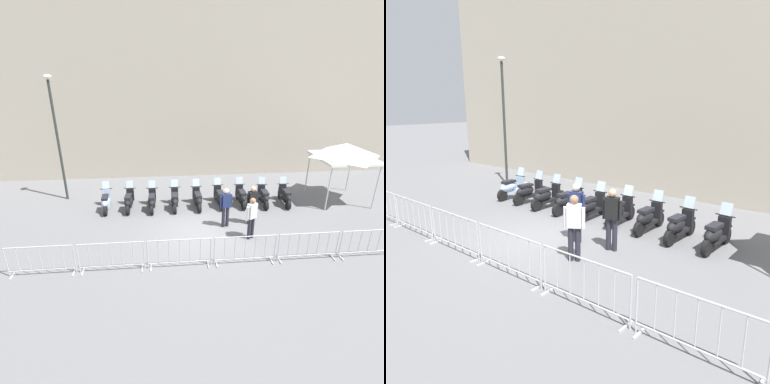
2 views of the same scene
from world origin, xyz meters
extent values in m
plane|color=slate|center=(0.00, 0.00, 0.00)|extent=(120.00, 120.00, 0.00)
cube|color=#B2A893|center=(-0.17, 8.15, 5.90)|extent=(28.04, 2.97, 11.80)
cylinder|color=black|center=(-4.40, 3.06, 0.24)|extent=(0.18, 0.49, 0.48)
cylinder|color=black|center=(-4.30, 1.82, 0.24)|extent=(0.18, 0.49, 0.48)
cube|color=#A8C1E0|center=(-4.35, 2.44, 0.28)|extent=(0.35, 0.89, 0.10)
ellipsoid|color=#A8C1E0|center=(-4.32, 2.16, 0.52)|extent=(0.43, 0.87, 0.40)
cube|color=black|center=(-4.33, 2.19, 0.74)|extent=(0.33, 0.62, 0.10)
cube|color=#A8C1E0|center=(-4.39, 2.87, 0.55)|extent=(0.35, 0.17, 0.60)
cylinder|color=black|center=(-4.39, 2.87, 0.88)|extent=(0.56, 0.08, 0.04)
cube|color=silver|center=(-4.39, 2.92, 1.06)|extent=(0.33, 0.17, 0.35)
cube|color=#A8C1E0|center=(-4.40, 3.06, 0.51)|extent=(0.23, 0.34, 0.06)
cylinder|color=black|center=(-3.26, 3.06, 0.24)|extent=(0.15, 0.48, 0.48)
cylinder|color=black|center=(-3.29, 1.82, 0.24)|extent=(0.15, 0.48, 0.48)
cube|color=black|center=(-3.27, 2.44, 0.28)|extent=(0.30, 0.87, 0.10)
ellipsoid|color=black|center=(-3.28, 2.16, 0.52)|extent=(0.38, 0.85, 0.40)
cube|color=black|center=(-3.28, 2.20, 0.74)|extent=(0.29, 0.61, 0.10)
cube|color=black|center=(-3.26, 2.88, 0.55)|extent=(0.34, 0.15, 0.60)
cylinder|color=black|center=(-3.26, 2.88, 0.88)|extent=(0.56, 0.05, 0.04)
cube|color=silver|center=(-3.26, 2.93, 1.06)|extent=(0.32, 0.15, 0.35)
cube|color=black|center=(-3.26, 3.06, 0.51)|extent=(0.21, 0.32, 0.06)
cylinder|color=black|center=(-2.20, 3.00, 0.24)|extent=(0.14, 0.48, 0.48)
cylinder|color=black|center=(-2.19, 1.76, 0.24)|extent=(0.14, 0.48, 0.48)
cube|color=black|center=(-2.20, 2.38, 0.28)|extent=(0.29, 0.87, 0.10)
ellipsoid|color=black|center=(-2.19, 2.10, 0.52)|extent=(0.37, 0.84, 0.40)
cube|color=black|center=(-2.20, 2.13, 0.74)|extent=(0.29, 0.60, 0.10)
cube|color=black|center=(-2.20, 2.81, 0.55)|extent=(0.34, 0.14, 0.60)
cylinder|color=black|center=(-2.20, 2.81, 0.88)|extent=(0.56, 0.04, 0.04)
cube|color=silver|center=(-2.20, 2.86, 1.06)|extent=(0.32, 0.14, 0.35)
cube|color=black|center=(-2.20, 3.00, 0.51)|extent=(0.20, 0.32, 0.06)
cylinder|color=black|center=(-1.12, 3.04, 0.24)|extent=(0.15, 0.48, 0.48)
cylinder|color=black|center=(-1.13, 1.80, 0.24)|extent=(0.15, 0.48, 0.48)
cube|color=black|center=(-1.12, 2.42, 0.28)|extent=(0.29, 0.87, 0.10)
ellipsoid|color=black|center=(-1.13, 2.14, 0.52)|extent=(0.37, 0.84, 0.40)
cube|color=black|center=(-1.13, 2.17, 0.74)|extent=(0.29, 0.60, 0.10)
cube|color=black|center=(-1.12, 2.86, 0.55)|extent=(0.34, 0.14, 0.60)
cylinder|color=black|center=(-1.12, 2.86, 0.88)|extent=(0.56, 0.04, 0.04)
cube|color=silver|center=(-1.12, 2.90, 1.06)|extent=(0.32, 0.14, 0.35)
cube|color=black|center=(-1.12, 3.04, 0.51)|extent=(0.20, 0.32, 0.06)
cylinder|color=black|center=(-0.09, 3.05, 0.24)|extent=(0.17, 0.49, 0.48)
cylinder|color=black|center=(-0.01, 1.81, 0.24)|extent=(0.17, 0.49, 0.48)
cube|color=black|center=(-0.05, 2.43, 0.28)|extent=(0.33, 0.88, 0.10)
ellipsoid|color=black|center=(-0.03, 2.15, 0.52)|extent=(0.41, 0.86, 0.40)
cube|color=black|center=(-0.03, 2.18, 0.74)|extent=(0.32, 0.62, 0.10)
cube|color=black|center=(-0.08, 2.86, 0.55)|extent=(0.35, 0.16, 0.60)
cylinder|color=black|center=(-0.08, 2.86, 0.88)|extent=(0.56, 0.07, 0.04)
cube|color=silver|center=(-0.08, 2.91, 1.06)|extent=(0.33, 0.16, 0.35)
cube|color=black|center=(-0.09, 3.05, 0.51)|extent=(0.22, 0.33, 0.06)
cylinder|color=black|center=(0.99, 3.17, 0.24)|extent=(0.17, 0.49, 0.48)
cylinder|color=black|center=(1.06, 1.93, 0.24)|extent=(0.17, 0.49, 0.48)
cube|color=black|center=(1.02, 2.55, 0.28)|extent=(0.33, 0.88, 0.10)
ellipsoid|color=black|center=(1.04, 2.27, 0.52)|extent=(0.41, 0.86, 0.40)
cube|color=black|center=(1.04, 2.30, 0.74)|extent=(0.32, 0.62, 0.10)
cube|color=black|center=(1.00, 2.98, 0.55)|extent=(0.35, 0.16, 0.60)
cylinder|color=black|center=(1.00, 2.98, 0.88)|extent=(0.56, 0.07, 0.04)
cube|color=silver|center=(0.99, 3.03, 1.06)|extent=(0.33, 0.16, 0.35)
cube|color=black|center=(0.99, 3.17, 0.51)|extent=(0.22, 0.33, 0.06)
cylinder|color=black|center=(2.09, 3.19, 0.24)|extent=(0.15, 0.48, 0.48)
cylinder|color=black|center=(2.10, 1.95, 0.24)|extent=(0.15, 0.48, 0.48)
cube|color=black|center=(2.10, 2.57, 0.28)|extent=(0.29, 0.87, 0.10)
ellipsoid|color=black|center=(2.10, 2.29, 0.52)|extent=(0.37, 0.84, 0.40)
cube|color=black|center=(2.10, 2.32, 0.74)|extent=(0.29, 0.60, 0.10)
cube|color=black|center=(2.09, 3.00, 0.55)|extent=(0.34, 0.14, 0.60)
cylinder|color=black|center=(2.09, 3.00, 0.88)|extent=(0.56, 0.04, 0.04)
cube|color=silver|center=(2.09, 3.05, 1.06)|extent=(0.32, 0.14, 0.35)
cube|color=black|center=(2.09, 3.19, 0.51)|extent=(0.20, 0.32, 0.06)
cylinder|color=black|center=(3.19, 3.09, 0.24)|extent=(0.16, 0.48, 0.48)
cylinder|color=black|center=(3.15, 1.85, 0.24)|extent=(0.16, 0.48, 0.48)
cube|color=black|center=(3.17, 2.47, 0.28)|extent=(0.31, 0.88, 0.10)
ellipsoid|color=black|center=(3.16, 2.20, 0.52)|extent=(0.39, 0.85, 0.40)
cube|color=black|center=(3.17, 2.23, 0.74)|extent=(0.30, 0.61, 0.10)
cube|color=black|center=(3.19, 2.91, 0.55)|extent=(0.34, 0.15, 0.60)
cylinder|color=black|center=(3.19, 2.91, 0.88)|extent=(0.56, 0.05, 0.04)
cube|color=silver|center=(3.19, 2.96, 1.06)|extent=(0.32, 0.15, 0.35)
cube|color=black|center=(3.19, 3.09, 0.51)|extent=(0.21, 0.33, 0.06)
cylinder|color=black|center=(4.28, 3.09, 0.24)|extent=(0.16, 0.49, 0.48)
cylinder|color=black|center=(4.22, 1.85, 0.24)|extent=(0.16, 0.49, 0.48)
cube|color=black|center=(4.25, 2.47, 0.28)|extent=(0.32, 0.88, 0.10)
ellipsoid|color=black|center=(4.24, 2.19, 0.52)|extent=(0.40, 0.85, 0.40)
cube|color=black|center=(4.24, 2.22, 0.74)|extent=(0.31, 0.61, 0.10)
cube|color=black|center=(4.27, 2.91, 0.55)|extent=(0.35, 0.15, 0.60)
cylinder|color=black|center=(4.27, 2.91, 0.88)|extent=(0.56, 0.06, 0.04)
cube|color=silver|center=(4.27, 2.95, 1.06)|extent=(0.33, 0.15, 0.35)
cube|color=black|center=(4.28, 3.09, 0.51)|extent=(0.21, 0.33, 0.06)
cube|color=#B2B5B7|center=(-6.51, -2.38, 0.02)|extent=(0.05, 0.44, 0.04)
cube|color=#B2B5B7|center=(-4.57, -2.34, 0.02)|extent=(0.05, 0.44, 0.04)
cylinder|color=#B2B5B7|center=(-6.60, -2.38, 0.53)|extent=(0.04, 0.04, 1.05)
cylinder|color=#B2B5B7|center=(-4.48, -2.34, 0.53)|extent=(0.04, 0.04, 1.05)
cylinder|color=#B2B5B7|center=(-5.54, -2.36, 1.05)|extent=(2.12, 0.08, 0.04)
cylinder|color=#B2B5B7|center=(-5.54, -2.36, 0.18)|extent=(2.12, 0.08, 0.04)
cylinder|color=#B2B5B7|center=(-6.25, -2.38, 0.61)|extent=(0.02, 0.02, 0.87)
cylinder|color=#B2B5B7|center=(-5.89, -2.37, 0.61)|extent=(0.02, 0.02, 0.87)
cylinder|color=#B2B5B7|center=(-5.54, -2.36, 0.61)|extent=(0.02, 0.02, 0.87)
cylinder|color=#B2B5B7|center=(-5.19, -2.36, 0.61)|extent=(0.02, 0.02, 0.87)
cylinder|color=#B2B5B7|center=(-4.84, -2.35, 0.61)|extent=(0.02, 0.02, 0.87)
cube|color=#B2B5B7|center=(-4.28, -2.34, 0.02)|extent=(0.05, 0.44, 0.04)
cube|color=#B2B5B7|center=(-2.33, -2.30, 0.02)|extent=(0.05, 0.44, 0.04)
cylinder|color=#B2B5B7|center=(-4.36, -2.34, 0.53)|extent=(0.04, 0.04, 1.05)
cylinder|color=#B2B5B7|center=(-2.25, -2.30, 0.53)|extent=(0.04, 0.04, 1.05)
cylinder|color=#B2B5B7|center=(-3.31, -2.32, 1.05)|extent=(2.12, 0.08, 0.04)
cylinder|color=#B2B5B7|center=(-3.31, -2.32, 0.18)|extent=(2.12, 0.08, 0.04)
cylinder|color=#B2B5B7|center=(-4.01, -2.33, 0.61)|extent=(0.02, 0.02, 0.87)
cylinder|color=#B2B5B7|center=(-3.66, -2.32, 0.61)|extent=(0.02, 0.02, 0.87)
cylinder|color=#B2B5B7|center=(-3.31, -2.32, 0.61)|extent=(0.02, 0.02, 0.87)
cylinder|color=#B2B5B7|center=(-2.95, -2.31, 0.61)|extent=(0.02, 0.02, 0.87)
cylinder|color=#B2B5B7|center=(-2.60, -2.30, 0.61)|extent=(0.02, 0.02, 0.87)
cube|color=#B2B5B7|center=(-2.04, -2.29, 0.02)|extent=(0.05, 0.44, 0.04)
cube|color=#B2B5B7|center=(-0.10, -2.25, 0.02)|extent=(0.05, 0.44, 0.04)
cylinder|color=#B2B5B7|center=(-2.13, -2.29, 0.53)|extent=(0.04, 0.04, 1.05)
cylinder|color=#B2B5B7|center=(-0.01, -2.25, 0.53)|extent=(0.04, 0.04, 1.05)
cylinder|color=#B2B5B7|center=(-1.07, -2.27, 1.05)|extent=(2.12, 0.08, 0.04)
cylinder|color=#B2B5B7|center=(-1.07, -2.27, 0.18)|extent=(2.12, 0.08, 0.04)
cylinder|color=#B2B5B7|center=(-1.78, -2.29, 0.61)|extent=(0.02, 0.02, 0.87)
cylinder|color=#B2B5B7|center=(-1.42, -2.28, 0.61)|extent=(0.02, 0.02, 0.87)
cylinder|color=#B2B5B7|center=(-1.07, -2.27, 0.61)|extent=(0.02, 0.02, 0.87)
cylinder|color=#B2B5B7|center=(-0.72, -2.27, 0.61)|extent=(0.02, 0.02, 0.87)
cylinder|color=#B2B5B7|center=(-0.37, -2.26, 0.61)|extent=(0.02, 0.02, 0.87)
cube|color=#B2B5B7|center=(0.19, -2.25, 0.02)|extent=(0.05, 0.44, 0.04)
cube|color=#B2B5B7|center=(2.14, -2.21, 0.02)|extent=(0.05, 0.44, 0.04)
cylinder|color=#B2B5B7|center=(0.11, -2.25, 0.53)|extent=(0.04, 0.04, 1.05)
cylinder|color=#B2B5B7|center=(2.22, -2.21, 0.53)|extent=(0.04, 0.04, 1.05)
cylinder|color=#B2B5B7|center=(1.16, -2.23, 1.05)|extent=(2.12, 0.08, 0.04)
cylinder|color=#B2B5B7|center=(1.16, -2.23, 0.18)|extent=(2.12, 0.08, 0.04)
cylinder|color=#B2B5B7|center=(0.46, -2.24, 0.61)|extent=(0.02, 0.02, 0.87)
cylinder|color=#B2B5B7|center=(0.81, -2.23, 0.61)|extent=(0.02, 0.02, 0.87)
cylinder|color=#B2B5B7|center=(1.16, -2.23, 0.61)|extent=(0.02, 0.02, 0.87)
cylinder|color=#B2B5B7|center=(1.52, -2.22, 0.61)|extent=(0.02, 0.02, 0.87)
cylinder|color=#B2B5B7|center=(1.87, -2.21, 0.61)|extent=(0.02, 0.02, 0.87)
cube|color=#B2B5B7|center=(2.42, -2.20, 0.02)|extent=(0.05, 0.44, 0.04)
cube|color=#B2B5B7|center=(4.37, -2.16, 0.02)|extent=(0.05, 0.44, 0.04)
cylinder|color=#B2B5B7|center=(2.34, -2.20, 0.53)|extent=(0.04, 0.04, 1.05)
cylinder|color=#B2B5B7|center=(4.45, -2.16, 0.53)|extent=(0.04, 0.04, 1.05)
cylinder|color=#B2B5B7|center=(3.40, -2.18, 1.05)|extent=(2.12, 0.08, 0.04)
cylinder|color=#B2B5B7|center=(3.40, -2.18, 0.18)|extent=(2.12, 0.08, 0.04)
cylinder|color=#B2B5B7|center=(2.69, -2.20, 0.61)|extent=(0.02, 0.02, 0.87)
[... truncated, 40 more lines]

